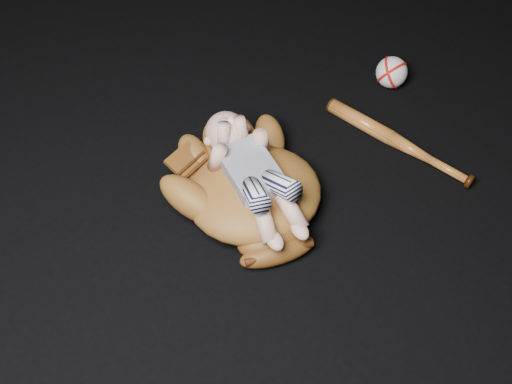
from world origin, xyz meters
TOP-DOWN VIEW (x-y plane):
  - baseball_glove at (-0.09, 0.00)m, footprint 0.47×0.51m
  - newborn_baby at (-0.09, -0.01)m, footprint 0.23×0.38m
  - baseball_bat at (0.29, -0.07)m, footprint 0.11×0.39m
  - baseball at (0.43, 0.11)m, footprint 0.10×0.10m

SIDE VIEW (x-z plane):
  - baseball_bat at x=0.29m, z-range 0.00..0.04m
  - baseball at x=0.43m, z-range 0.00..0.08m
  - baseball_glove at x=-0.09m, z-range 0.00..0.13m
  - newborn_baby at x=-0.09m, z-range 0.05..0.19m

